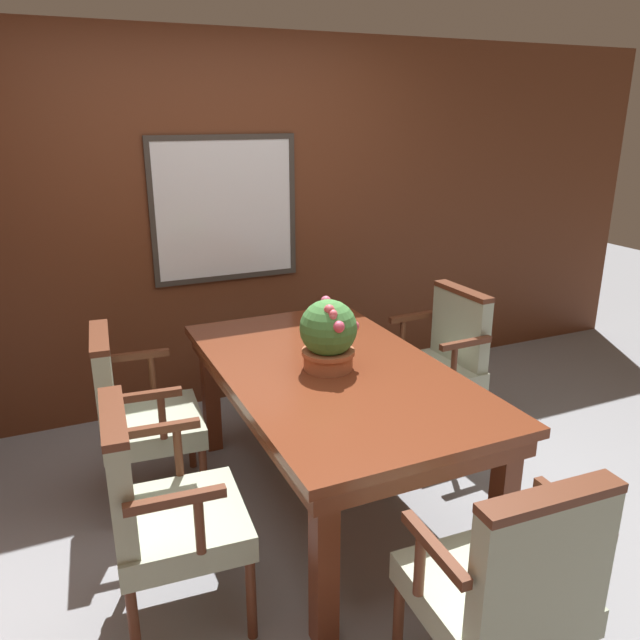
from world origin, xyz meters
name	(u,v)px	position (x,y,z in m)	size (l,w,h in m)	color
ground_plane	(330,539)	(0.00, 0.00, 0.00)	(14.00, 14.00, 0.00)	gray
wall_back	(218,227)	(0.00, 1.76, 1.23)	(7.20, 0.08, 2.45)	#5B2D19
dining_table	(333,385)	(0.14, 0.27, 0.67)	(1.05, 1.83, 0.77)	maroon
chair_head_near	(508,583)	(0.14, -1.04, 0.52)	(0.58, 0.52, 0.94)	#562B19
chair_right_far	(441,357)	(1.07, 0.67, 0.52)	(0.51, 0.58, 0.94)	#562B19
chair_left_near	(160,506)	(-0.80, -0.16, 0.52)	(0.53, 0.59, 0.94)	#562B19
chair_left_far	(136,409)	(-0.76, 0.71, 0.52)	(0.54, 0.59, 0.94)	#562B19
potted_plant	(328,335)	(0.12, 0.27, 0.94)	(0.30, 0.29, 0.35)	#B2603D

